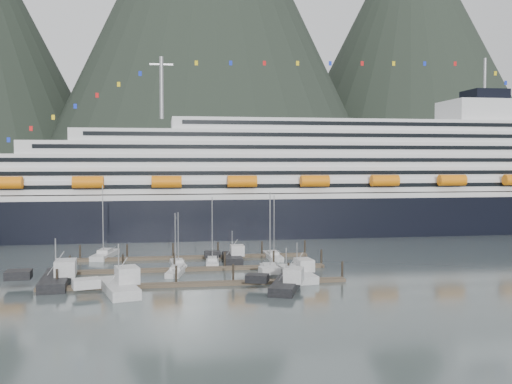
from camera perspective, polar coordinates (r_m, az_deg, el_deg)
The scene contains 17 objects.
ground at distance 104.98m, azimuth -3.31°, elevation -7.69°, with size 1600.00×1600.00×0.00m, color #4A5757.
mountains at distance 708.81m, azimuth -3.82°, elevation 14.71°, with size 870.00×440.00×420.00m.
cruise_ship at distance 162.80m, azimuth 5.32°, elevation 0.37°, with size 210.00×30.40×50.30m.
dock_near at distance 94.82m, azimuth -5.71°, elevation -8.67°, with size 48.18×2.28×3.20m.
dock_mid at distance 107.57m, azimuth -6.11°, elevation -7.27°, with size 48.18×2.28×3.20m.
dock_far at distance 120.37m, azimuth -6.42°, elevation -6.18°, with size 48.18×2.28×3.20m.
sailboat_b at distance 104.69m, azimuth -7.59°, elevation -7.52°, with size 4.10×9.02×10.95m.
sailboat_c at distance 111.63m, azimuth -7.44°, elevation -6.86°, with size 2.89×8.57×10.47m.
sailboat_d at distance 113.39m, azimuth -4.19°, elevation -6.69°, with size 3.03×9.78×13.09m.
sailboat_e at distance 124.66m, azimuth -14.18°, elevation -5.87°, with size 5.10×11.32×15.06m.
sailboat_g at distance 119.89m, azimuth 1.63°, elevation -6.15°, with size 2.54×9.81×13.07m.
sailboat_h at distance 104.45m, azimuth 1.29°, elevation -7.49°, with size 3.56×9.66×14.61m.
trawler_a at distance 100.02m, azimuth -18.61°, elevation -7.80°, with size 10.71×14.83×8.08m.
trawler_b at distance 91.42m, azimuth -13.01°, elevation -8.74°, with size 10.19×12.91×8.03m.
trawler_c at distance 100.75m, azimuth 3.84°, elevation -7.66°, with size 9.11×12.86×6.41m.
trawler_d at distance 91.51m, azimuth 2.79°, elevation -8.71°, with size 9.86×12.18×6.96m.
trawler_e at distance 116.64m, azimuth -2.34°, elevation -6.19°, with size 7.67×10.06×6.47m.
Camera 1 is at (-10.08, -102.67, 19.46)m, focal length 42.00 mm.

